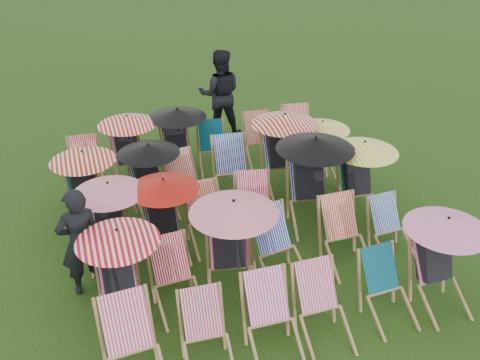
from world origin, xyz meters
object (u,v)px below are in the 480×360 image
object	(u,v)px
deckchair_0	(133,351)
person_left	(80,242)
deckchair_5	(442,262)
deckchair_29	(299,133)
person_rear	(220,94)

from	to	relation	value
deckchair_0	person_left	distance (m)	1.84
deckchair_5	deckchair_29	size ratio (longest dim) A/B	1.32
person_left	person_rear	world-z (taller)	person_rear
deckchair_5	deckchair_29	xyz separation A→B (m)	(0.06, 4.55, -0.19)
deckchair_29	person_left	world-z (taller)	person_left
deckchair_5	person_left	distance (m)	4.67
deckchair_5	person_left	world-z (taller)	person_left
deckchair_0	person_rear	world-z (taller)	person_rear
deckchair_0	deckchair_29	size ratio (longest dim) A/B	1.01
person_left	deckchair_5	bearing A→B (deg)	148.95
deckchair_5	deckchair_29	world-z (taller)	deckchair_5
deckchair_29	person_rear	size ratio (longest dim) A/B	0.51
person_left	person_rear	bearing A→B (deg)	-136.18
deckchair_29	deckchair_0	bearing A→B (deg)	-121.57
deckchair_29	person_rear	distance (m)	1.92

